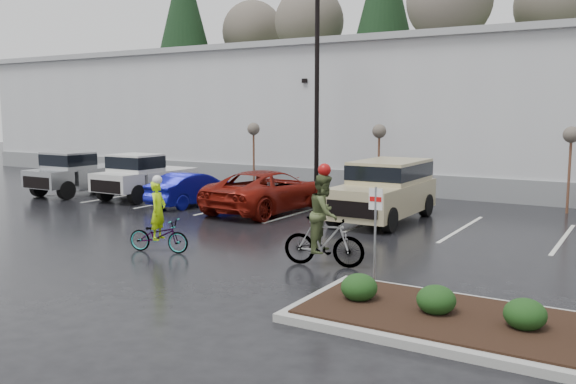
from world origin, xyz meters
The scene contains 20 objects.
ground centered at (0.00, 0.00, 0.00)m, with size 120.00×120.00×0.00m, color black.
warehouse centered at (0.00, 21.99, 3.65)m, with size 60.50×15.50×7.20m.
wooded_ridge centered at (0.00, 45.00, 3.00)m, with size 80.00×25.00×6.00m, color #1D3616.
lamppost centered at (-4.00, 12.00, 5.69)m, with size 0.50×1.00×9.22m.
sapling_west centered at (-8.00, 13.00, 2.73)m, with size 0.60×0.60×3.20m.
sapling_mid centered at (-1.50, 13.00, 2.73)m, with size 0.60×0.60×3.20m.
sapling_east centered at (6.00, 13.00, 2.73)m, with size 0.60×0.60×3.20m.
curb_island centered at (7.00, -1.00, 0.07)m, with size 8.00×3.00×0.15m, color gray.
mulch_bed centered at (7.00, -1.00, 0.17)m, with size 7.60×2.60×0.04m, color black.
shrub_a centered at (4.00, -1.00, 0.41)m, with size 0.70×0.70×0.52m, color black.
shrub_b centered at (5.50, -1.00, 0.41)m, with size 0.70×0.70×0.52m, color black.
shrub_c centered at (7.00, -1.00, 0.41)m, with size 0.70×0.70×0.52m, color black.
fire_lane_sign centered at (3.80, 0.20, 1.41)m, with size 0.30×0.05×2.20m.
pickup_silver centered at (-13.65, 7.58, 0.98)m, with size 2.10×5.20×1.96m, color #9C9FA4, non-canonical shape.
pickup_white centered at (-10.11, 8.16, 0.98)m, with size 2.10×5.20×1.96m, color silver, non-canonical shape.
car_blue centered at (-7.11, 7.41, 0.66)m, with size 1.40×4.01×1.32m, color #0C0F86.
car_red centered at (-3.66, 7.65, 0.78)m, with size 2.60×5.64×1.57m, color maroon.
suv_tan centered at (0.77, 8.02, 1.03)m, with size 2.20×5.10×2.06m, color tan, non-canonical shape.
cyclist_hivis centered at (-2.55, 0.53, 0.65)m, with size 1.80×1.02×2.07m.
cyclist_olive centered at (1.92, 1.50, 0.90)m, with size 2.01×1.01×2.51m.
Camera 1 is at (8.67, -11.34, 3.74)m, focal length 38.00 mm.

